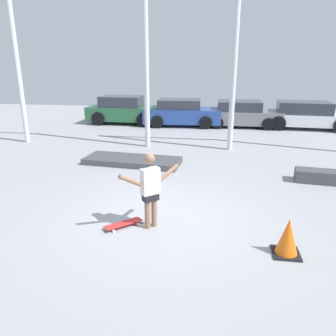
# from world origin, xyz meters

# --- Properties ---
(ground_plane) EXTENTS (36.00, 36.00, 0.00)m
(ground_plane) POSITION_xyz_m (0.00, 0.00, 0.00)
(ground_plane) COLOR #9E9EA3
(skateboarder) EXTENTS (1.05, 0.94, 1.55)m
(skateboarder) POSITION_xyz_m (-0.13, -0.45, 0.87)
(skateboarder) COLOR #8C664C
(skateboarder) RESTS_ON ground_plane
(skateboard) EXTENTS (0.73, 0.69, 0.08)m
(skateboard) POSITION_xyz_m (-0.69, -0.53, 0.06)
(skateboard) COLOR red
(skateboard) RESTS_ON ground_plane
(grind_box) EXTENTS (2.12, 0.75, 0.35)m
(grind_box) POSITION_xyz_m (4.38, 2.77, 0.18)
(grind_box) COLOR #47474C
(grind_box) RESTS_ON ground_plane
(manual_pad) EXTENTS (3.25, 1.47, 0.19)m
(manual_pad) POSITION_xyz_m (-1.62, 3.76, 0.10)
(manual_pad) COLOR #47474C
(manual_pad) RESTS_ON ground_plane
(canopy_support_left) EXTENTS (5.38, 0.20, 6.60)m
(canopy_support_left) POSITION_xyz_m (-4.20, 6.12, 3.94)
(canopy_support_left) COLOR silver
(canopy_support_left) RESTS_ON ground_plane
(canopy_support_right) EXTENTS (5.38, 0.20, 6.60)m
(canopy_support_right) POSITION_xyz_m (4.20, 6.12, 3.94)
(canopy_support_right) COLOR silver
(canopy_support_right) RESTS_ON ground_plane
(parked_car_green) EXTENTS (3.98, 1.90, 1.47)m
(parked_car_green) POSITION_xyz_m (-3.95, 10.99, 0.71)
(parked_car_green) COLOR #28603D
(parked_car_green) RESTS_ON ground_plane
(parked_car_blue) EXTENTS (4.03, 2.01, 1.37)m
(parked_car_blue) POSITION_xyz_m (-0.79, 10.79, 0.67)
(parked_car_blue) COLOR #284793
(parked_car_blue) RESTS_ON ground_plane
(parked_car_grey) EXTENTS (4.00, 2.03, 1.31)m
(parked_car_grey) POSITION_xyz_m (2.29, 11.09, 0.63)
(parked_car_grey) COLOR slate
(parked_car_grey) RESTS_ON ground_plane
(parked_car_white) EXTENTS (4.69, 2.19, 1.33)m
(parked_car_white) POSITION_xyz_m (5.46, 10.99, 0.65)
(parked_car_white) COLOR white
(parked_car_white) RESTS_ON ground_plane
(traffic_cone) EXTENTS (0.47, 0.47, 0.68)m
(traffic_cone) POSITION_xyz_m (2.41, -1.07, 0.33)
(traffic_cone) COLOR black
(traffic_cone) RESTS_ON ground_plane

